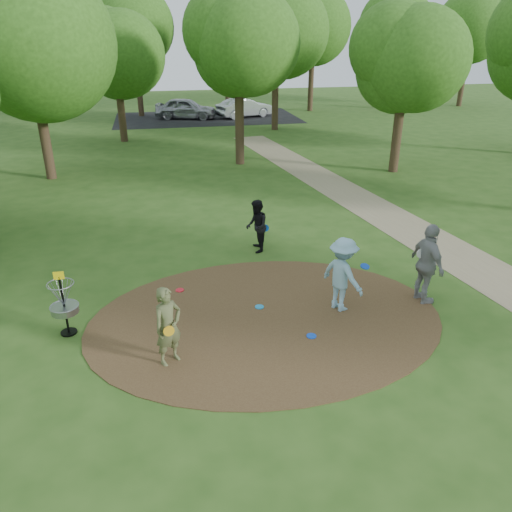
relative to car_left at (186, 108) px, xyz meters
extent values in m
plane|color=#2D5119|center=(-0.38, -29.76, -0.79)|extent=(100.00, 100.00, 0.00)
cylinder|color=#47301C|center=(-0.38, -29.76, -0.78)|extent=(8.40, 8.40, 0.02)
cube|color=#8C7A5B|center=(6.12, -27.76, -0.78)|extent=(7.55, 39.89, 0.01)
cube|color=black|center=(1.62, 0.24, -0.78)|extent=(14.00, 8.00, 0.01)
imported|color=#575D36|center=(-2.68, -31.01, 0.07)|extent=(0.74, 0.69, 1.71)
cylinder|color=gold|center=(-2.67, -31.25, 0.11)|extent=(0.22, 0.07, 0.22)
imported|color=#8AB7CF|center=(1.49, -29.67, 0.14)|extent=(1.16, 1.38, 1.86)
cylinder|color=blue|center=(2.06, -29.64, 0.30)|extent=(0.27, 0.27, 0.08)
imported|color=black|center=(0.20, -25.81, 0.03)|extent=(0.70, 0.85, 1.63)
cylinder|color=blue|center=(0.48, -25.78, -0.06)|extent=(0.22, 0.08, 0.22)
imported|color=gray|center=(3.65, -29.73, 0.24)|extent=(0.61, 1.25, 2.06)
cylinder|color=silver|center=(3.44, -29.69, 0.53)|extent=(0.23, 0.12, 0.22)
cylinder|color=#198CCF|center=(-0.44, -29.24, -0.76)|extent=(0.22, 0.22, 0.02)
cylinder|color=blue|center=(0.43, -30.73, -0.76)|extent=(0.22, 0.22, 0.02)
cylinder|color=red|center=(-2.30, -27.97, -0.76)|extent=(0.22, 0.22, 0.02)
imported|color=#94969B|center=(0.00, 0.00, 0.00)|extent=(4.96, 3.17, 1.57)
imported|color=#A6ABAE|center=(4.54, -0.14, -0.06)|extent=(4.67, 3.01, 1.45)
cylinder|color=black|center=(-4.88, -29.46, -0.11)|extent=(0.05, 0.05, 1.35)
cylinder|color=black|center=(-4.88, -29.46, -0.77)|extent=(0.36, 0.36, 0.04)
cylinder|color=gray|center=(-4.88, -29.46, -0.17)|extent=(0.60, 0.60, 0.16)
torus|color=gray|center=(-4.88, -29.46, -0.09)|extent=(0.63, 0.63, 0.03)
torus|color=gray|center=(-4.88, -29.46, 0.46)|extent=(0.58, 0.58, 0.02)
cube|color=yellow|center=(-4.88, -29.46, 0.66)|extent=(0.22, 0.02, 0.18)
cylinder|color=#332316|center=(-7.38, -15.76, 1.11)|extent=(0.44, 0.44, 3.80)
sphere|color=#2A5216|center=(-7.38, -15.76, 4.77)|extent=(6.38, 6.38, 6.38)
cylinder|color=#332316|center=(1.62, -14.76, 1.30)|extent=(0.44, 0.44, 4.18)
sphere|color=#2A5216|center=(1.62, -14.76, 4.73)|extent=(4.85, 4.85, 4.85)
cylinder|color=#332316|center=(8.62, -17.76, 1.02)|extent=(0.44, 0.44, 3.61)
sphere|color=#2A5216|center=(8.62, -17.76, 4.08)|extent=(4.56, 4.56, 4.56)
cylinder|color=#332316|center=(-4.38, -7.76, 0.92)|extent=(0.44, 0.44, 3.42)
sphere|color=#2A5216|center=(-4.38, -7.76, 3.98)|extent=(4.88, 4.88, 4.88)
cylinder|color=#332316|center=(5.62, -5.76, 1.40)|extent=(0.44, 0.44, 4.37)
sphere|color=#2A5216|center=(5.62, -5.76, 5.18)|extent=(5.79, 5.79, 5.79)
camera|label=1|loc=(-2.66, -39.66, 5.45)|focal=35.00mm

